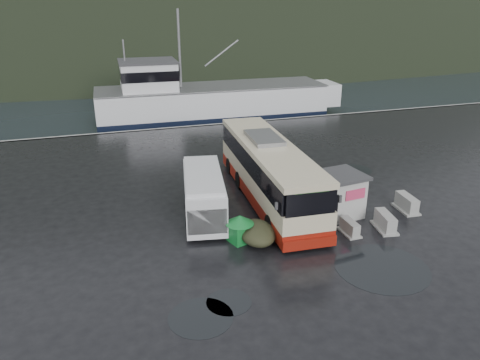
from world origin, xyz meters
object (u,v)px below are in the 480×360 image
object	(u,v)px
white_van	(204,216)
dome_tent	(257,242)
coach_bus	(268,199)
waste_bin_right	(309,236)
waste_bin_left	(240,241)
jersey_barrier_a	(384,229)
jersey_barrier_b	(349,233)
jersey_barrier_c	(406,210)
ticket_kiosk	(332,216)
fishing_trawler	(212,106)

from	to	relation	value
white_van	dome_tent	distance (m)	3.99
coach_bus	waste_bin_right	size ratio (longest dim) A/B	8.87
waste_bin_left	jersey_barrier_a	bearing A→B (deg)	-7.58
white_van	dome_tent	xyz separation A→B (m)	(1.84, -3.54, 0.00)
jersey_barrier_b	coach_bus	bearing A→B (deg)	114.79
dome_tent	jersey_barrier_b	size ratio (longest dim) A/B	1.73
waste_bin_right	jersey_barrier_c	bearing A→B (deg)	9.53
jersey_barrier_a	white_van	bearing A→B (deg)	153.73
waste_bin_left	jersey_barrier_b	distance (m)	5.65
coach_bus	ticket_kiosk	world-z (taller)	coach_bus
waste_bin_right	ticket_kiosk	size ratio (longest dim) A/B	0.47
jersey_barrier_b	jersey_barrier_a	bearing A→B (deg)	-3.45
waste_bin_left	dome_tent	xyz separation A→B (m)	(0.81, -0.30, 0.00)
jersey_barrier_a	jersey_barrier_c	bearing A→B (deg)	33.21
white_van	ticket_kiosk	xyz separation A→B (m)	(6.76, -2.05, 0.00)
ticket_kiosk	white_van	bearing A→B (deg)	155.90
waste_bin_right	jersey_barrier_c	distance (m)	6.60
white_van	waste_bin_left	xyz separation A→B (m)	(1.03, -3.24, 0.00)
coach_bus	fishing_trawler	bearing A→B (deg)	86.35
jersey_barrier_a	jersey_barrier_b	xyz separation A→B (m)	(-1.99, 0.12, 0.00)
jersey_barrier_a	waste_bin_left	bearing A→B (deg)	172.42
jersey_barrier_c	coach_bus	bearing A→B (deg)	151.18
coach_bus	ticket_kiosk	distance (m)	4.10
coach_bus	waste_bin_left	distance (m)	5.39
dome_tent	jersey_barrier_c	bearing A→B (deg)	5.55
white_van	ticket_kiosk	bearing A→B (deg)	-6.85
jersey_barrier_a	fishing_trawler	xyz separation A→B (m)	(-1.50, 30.47, 0.00)
ticket_kiosk	fishing_trawler	size ratio (longest dim) A/B	0.11
white_van	dome_tent	world-z (taller)	white_van
waste_bin_left	waste_bin_right	bearing A→B (deg)	-8.05
coach_bus	jersey_barrier_c	size ratio (longest dim) A/B	7.30
jersey_barrier_c	jersey_barrier_a	bearing A→B (deg)	-146.79
ticket_kiosk	jersey_barrier_c	world-z (taller)	ticket_kiosk
waste_bin_right	white_van	bearing A→B (deg)	140.56
ticket_kiosk	jersey_barrier_c	bearing A→B (deg)	-15.16
white_van	waste_bin_left	size ratio (longest dim) A/B	4.39
white_van	ticket_kiosk	world-z (taller)	white_van
waste_bin_left	waste_bin_right	xyz separation A→B (m)	(3.51, -0.50, 0.00)
dome_tent	coach_bus	bearing A→B (deg)	63.45
coach_bus	waste_bin_left	xyz separation A→B (m)	(-3.15, -4.38, 0.00)
coach_bus	white_van	distance (m)	4.33
waste_bin_right	dome_tent	world-z (taller)	waste_bin_right
jersey_barrier_a	fishing_trawler	distance (m)	30.51
ticket_kiosk	jersey_barrier_b	bearing A→B (deg)	-101.42
coach_bus	dome_tent	xyz separation A→B (m)	(-2.34, -4.68, 0.00)
jersey_barrier_a	jersey_barrier_c	distance (m)	2.93
waste_bin_right	ticket_kiosk	world-z (taller)	ticket_kiosk
waste_bin_left	jersey_barrier_c	size ratio (longest dim) A/B	0.80
coach_bus	jersey_barrier_b	bearing A→B (deg)	-62.21
waste_bin_right	jersey_barrier_a	world-z (taller)	waste_bin_right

